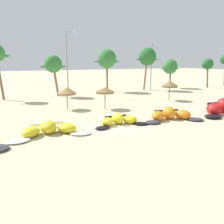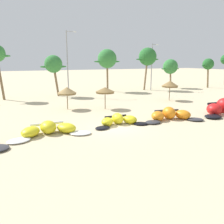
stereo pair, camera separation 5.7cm
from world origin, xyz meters
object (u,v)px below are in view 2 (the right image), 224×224
(beach_umbrella_near_van, at_px, (67,91))
(beach_umbrella_middle, at_px, (105,90))
(palm_center_right, at_px, (148,57))
(kite_left, at_px, (49,130))
(beach_umbrella_near_palms, at_px, (170,84))
(lamppost_west_center, at_px, (68,61))
(lamppost_east_center, at_px, (152,65))
(kite_left_of_center, at_px, (119,120))
(palm_right_of_gap, at_px, (170,67))
(palm_left_of_gap, at_px, (53,64))
(kite_center, at_px, (170,115))
(palm_right, at_px, (208,65))
(palm_center_left, at_px, (107,59))

(beach_umbrella_near_van, xyz_separation_m, beach_umbrella_middle, (4.38, -1.83, 0.04))
(palm_center_right, bearing_deg, kite_left, -137.94)
(beach_umbrella_near_palms, relative_size, palm_center_right, 0.35)
(palm_center_right, relative_size, lamppost_west_center, 0.79)
(lamppost_west_center, height_order, lamppost_east_center, lamppost_west_center)
(beach_umbrella_near_van, bearing_deg, lamppost_west_center, 73.62)
(kite_left_of_center, bearing_deg, palm_right_of_gap, 42.83)
(palm_left_of_gap, bearing_deg, palm_right_of_gap, 3.48)
(kite_left, bearing_deg, palm_center_right, 42.06)
(beach_umbrella_near_palms, xyz_separation_m, palm_center_right, (4.30, 12.71, 4.19))
(kite_left, xyz_separation_m, palm_center_right, (24.30, 21.92, 6.32))
(kite_center, xyz_separation_m, palm_right, (26.32, 19.78, 4.64))
(beach_umbrella_middle, relative_size, palm_left_of_gap, 0.40)
(palm_right_of_gap, bearing_deg, beach_umbrella_near_palms, -129.00)
(beach_umbrella_near_palms, distance_m, palm_center_left, 15.04)
(beach_umbrella_near_palms, xyz_separation_m, palm_center_left, (-4.22, 13.94, 3.77))
(beach_umbrella_near_palms, distance_m, palm_right_of_gap, 17.47)
(beach_umbrella_near_van, height_order, beach_umbrella_middle, beach_umbrella_near_van)
(kite_left, relative_size, kite_left_of_center, 1.24)
(palm_center_right, relative_size, lamppost_east_center, 0.92)
(beach_umbrella_middle, distance_m, lamppost_east_center, 21.65)
(kite_left_of_center, distance_m, kite_center, 5.76)
(kite_left, bearing_deg, lamppost_west_center, 70.28)
(beach_umbrella_middle, bearing_deg, lamppost_east_center, 39.60)
(palm_center_right, relative_size, palm_right, 1.33)
(kite_left, xyz_separation_m, lamppost_east_center, (24.99, 21.23, 4.76))
(beach_umbrella_middle, relative_size, beach_umbrella_near_palms, 0.91)
(kite_left_of_center, bearing_deg, palm_right, 30.89)
(palm_left_of_gap, distance_m, lamppost_east_center, 20.03)
(palm_center_left, height_order, lamppost_west_center, lamppost_west_center)
(kite_center, bearing_deg, beach_umbrella_middle, 116.18)
(kite_center, distance_m, beach_umbrella_near_van, 12.97)
(lamppost_east_center, bearing_deg, palm_left_of_gap, -179.67)
(kite_left_of_center, bearing_deg, beach_umbrella_near_palms, 34.04)
(palm_left_of_gap, height_order, palm_center_right, palm_center_right)
(beach_umbrella_middle, bearing_deg, palm_right, 21.35)
(palm_right, bearing_deg, kite_left, -153.41)
(beach_umbrella_near_van, height_order, lamppost_west_center, lamppost_west_center)
(palm_center_left, height_order, lamppost_east_center, lamppost_east_center)
(kite_left, xyz_separation_m, palm_right, (38.68, 19.36, 4.72))
(kite_center, distance_m, beach_umbrella_middle, 9.07)
(kite_left_of_center, relative_size, lamppost_east_center, 0.60)
(kite_left_of_center, xyz_separation_m, palm_center_left, (9.14, 22.96, 5.91))
(beach_umbrella_middle, height_order, beach_umbrella_near_palms, beach_umbrella_near_palms)
(beach_umbrella_near_palms, relative_size, palm_left_of_gap, 0.44)
(palm_right, bearing_deg, palm_center_right, 169.92)
(kite_left, xyz_separation_m, beach_umbrella_near_palms, (19.99, 9.21, 2.13))
(kite_left_of_center, height_order, palm_center_left, palm_center_left)
(kite_center, relative_size, palm_right_of_gap, 1.02)
(kite_center, bearing_deg, beach_umbrella_near_van, 130.26)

